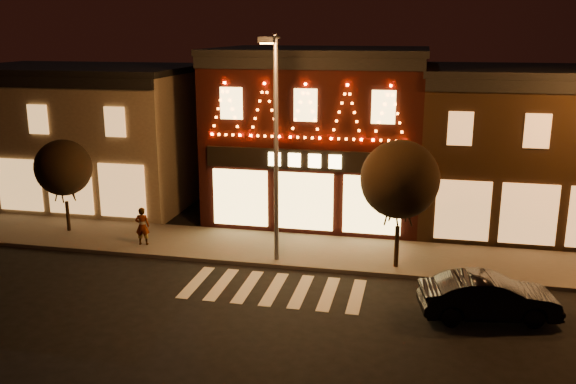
% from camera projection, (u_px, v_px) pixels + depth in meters
% --- Properties ---
extents(ground, '(120.00, 120.00, 0.00)m').
position_uv_depth(ground, '(243.00, 341.00, 18.75)').
color(ground, black).
rests_on(ground, ground).
extents(sidewalk_far, '(44.00, 4.00, 0.15)m').
position_uv_depth(sidewalk_far, '(343.00, 254.00, 25.89)').
color(sidewalk_far, '#47423D').
rests_on(sidewalk_far, ground).
extents(building_left, '(12.20, 8.28, 7.30)m').
position_uv_depth(building_left, '(85.00, 134.00, 33.71)').
color(building_left, '#766854').
rests_on(building_left, ground).
extents(building_pulp, '(10.20, 8.34, 8.30)m').
position_uv_depth(building_pulp, '(320.00, 133.00, 30.91)').
color(building_pulp, black).
rests_on(building_pulp, ground).
extents(building_right_a, '(9.20, 8.28, 7.50)m').
position_uv_depth(building_right_a, '(520.00, 148.00, 29.08)').
color(building_right_a, '#352212').
rests_on(building_right_a, ground).
extents(streetlamp_mid, '(0.57, 2.02, 8.83)m').
position_uv_depth(streetlamp_mid, '(275.00, 133.00, 23.49)').
color(streetlamp_mid, '#59595E').
rests_on(streetlamp_mid, sidewalk_far).
extents(tree_left, '(2.54, 2.54, 4.24)m').
position_uv_depth(tree_left, '(63.00, 168.00, 27.89)').
color(tree_left, black).
rests_on(tree_left, sidewalk_far).
extents(tree_right, '(3.00, 3.00, 5.01)m').
position_uv_depth(tree_right, '(400.00, 179.00, 23.40)').
color(tree_right, black).
rests_on(tree_right, sidewalk_far).
extents(dark_sedan, '(4.62, 2.31, 1.46)m').
position_uv_depth(dark_sedan, '(489.00, 297.00, 20.10)').
color(dark_sedan, black).
rests_on(dark_sedan, ground).
extents(pedestrian, '(0.66, 0.49, 1.66)m').
position_uv_depth(pedestrian, '(142.00, 226.00, 26.57)').
color(pedestrian, gray).
rests_on(pedestrian, sidewalk_far).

